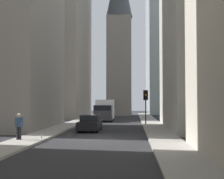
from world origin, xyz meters
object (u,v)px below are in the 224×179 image
Objects in this scene: sedan_black at (90,123)px; traffic_light_midblock at (146,99)px; delivery_truck at (105,110)px; pedestrian at (19,125)px; discarded_bottle at (42,137)px.

traffic_light_midblock reaches higher than sedan_black.
pedestrian is (-22.43, 3.57, -0.40)m from delivery_truck.
discarded_bottle is at bearing 162.13° from sedan_black.
sedan_black is 9.10m from traffic_light_midblock.
delivery_truck is 1.50× the size of sedan_black.
sedan_black is 2.54× the size of pedestrian.
delivery_truck is 1.74× the size of traffic_light_midblock.
traffic_light_midblock is at bearing -30.25° from pedestrian.
traffic_light_midblock reaches higher than delivery_truck.
traffic_light_midblock is at bearing -145.13° from delivery_truck.
pedestrian is at bearing 149.75° from traffic_light_midblock.
traffic_light_midblock is 2.20× the size of pedestrian.
sedan_black is 7.49m from discarded_bottle.
delivery_truck is at bearing -9.04° from pedestrian.
sedan_black is at bearing 144.11° from traffic_light_midblock.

